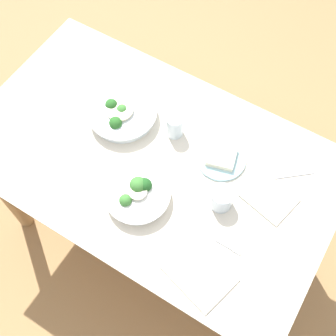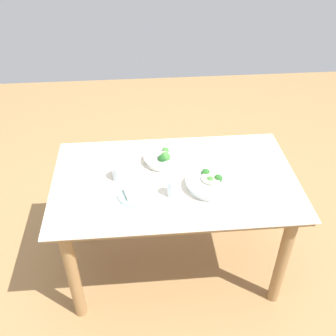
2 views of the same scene
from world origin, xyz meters
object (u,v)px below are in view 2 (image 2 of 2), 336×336
at_px(water_glass_side, 119,172).
at_px(table_knife_left, 91,205).
at_px(broccoli_bowl_far, 210,183).
at_px(fork_by_near_bowl, 125,155).
at_px(fork_by_far_bowl, 103,165).
at_px(napkin_folded_lower, 111,152).
at_px(water_glass_center, 173,188).
at_px(broccoli_bowl_near, 163,158).
at_px(napkin_folded_upper, 94,192).
at_px(bread_side_plate, 135,194).

bearing_deg(water_glass_side, table_knife_left, 54.95).
relative_size(broccoli_bowl_far, fork_by_near_bowl, 2.60).
relative_size(fork_by_far_bowl, napkin_folded_lower, 0.46).
bearing_deg(water_glass_center, water_glass_side, -30.22).
height_order(water_glass_side, fork_by_near_bowl, water_glass_side).
distance_m(fork_by_near_bowl, napkin_folded_lower, 0.10).
xyz_separation_m(broccoli_bowl_near, napkin_folded_upper, (0.40, 0.24, -0.03)).
distance_m(bread_side_plate, water_glass_side, 0.18).
relative_size(fork_by_far_bowl, table_knife_left, 0.45).
distance_m(broccoli_bowl_near, fork_by_near_bowl, 0.25).
relative_size(water_glass_side, table_knife_left, 0.39).
bearing_deg(broccoli_bowl_far, table_knife_left, 8.33).
bearing_deg(napkin_folded_lower, fork_by_far_bowl, 72.37).
xyz_separation_m(table_knife_left, napkin_folded_lower, (-0.09, -0.47, 0.00)).
relative_size(broccoli_bowl_far, water_glass_side, 3.21).
bearing_deg(fork_by_near_bowl, table_knife_left, 91.92).
bearing_deg(napkin_folded_upper, bread_side_plate, 167.60).
xyz_separation_m(broccoli_bowl_far, fork_by_near_bowl, (0.47, -0.34, -0.03)).
bearing_deg(broccoli_bowl_near, napkin_folded_lower, -21.07).
relative_size(table_knife_left, napkin_folded_lower, 1.02).
height_order(napkin_folded_upper, napkin_folded_lower, same).
distance_m(fork_by_far_bowl, napkin_folded_upper, 0.24).
height_order(bread_side_plate, fork_by_near_bowl, bread_side_plate).
relative_size(water_glass_side, napkin_folded_lower, 0.40).
bearing_deg(napkin_folded_upper, napkin_folded_lower, -102.14).
bearing_deg(water_glass_center, broccoli_bowl_near, -84.35).
bearing_deg(napkin_folded_upper, broccoli_bowl_near, -148.83).
height_order(bread_side_plate, table_knife_left, bread_side_plate).
height_order(broccoli_bowl_near, water_glass_center, water_glass_center).
height_order(broccoli_bowl_far, fork_by_far_bowl, broccoli_bowl_far).
distance_m(broccoli_bowl_far, water_glass_center, 0.22).
xyz_separation_m(broccoli_bowl_near, fork_by_far_bowl, (0.36, 0.01, -0.03)).
height_order(water_glass_side, fork_by_far_bowl, water_glass_side).
distance_m(fork_by_near_bowl, table_knife_left, 0.48).
bearing_deg(water_glass_center, napkin_folded_upper, -8.02).
xyz_separation_m(broccoli_bowl_near, water_glass_center, (-0.03, 0.30, 0.02)).
bearing_deg(fork_by_far_bowl, broccoli_bowl_far, 157.17).
distance_m(broccoli_bowl_near, bread_side_plate, 0.34).
xyz_separation_m(broccoli_bowl_far, table_knife_left, (0.65, 0.10, -0.03)).
relative_size(bread_side_plate, fork_by_far_bowl, 1.91).
relative_size(broccoli_bowl_far, table_knife_left, 1.25).
height_order(water_glass_side, table_knife_left, water_glass_side).
relative_size(broccoli_bowl_far, napkin_folded_lower, 1.28).
distance_m(broccoli_bowl_near, napkin_folded_lower, 0.34).
relative_size(bread_side_plate, fork_by_near_bowl, 1.78).
bearing_deg(fork_by_near_bowl, broccoli_bowl_near, -177.20).
distance_m(bread_side_plate, napkin_folded_lower, 0.44).
bearing_deg(fork_by_near_bowl, napkin_folded_upper, 87.32).
bearing_deg(fork_by_far_bowl, water_glass_center, 142.51).
bearing_deg(water_glass_center, fork_by_far_bowl, -37.13).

